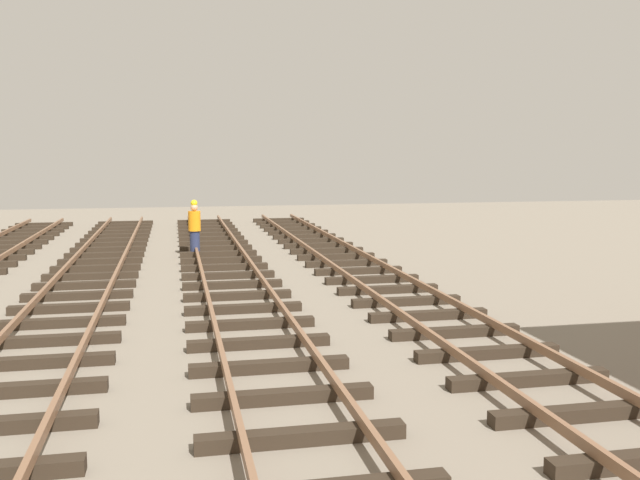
# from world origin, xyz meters

# --- Properties ---
(track_worker_foreground) EXTENTS (0.40, 0.40, 1.87)m
(track_worker_foreground) POSITION_xyz_m (-3.01, 21.73, 0.93)
(track_worker_foreground) COLOR #262D4C
(track_worker_foreground) RESTS_ON ground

